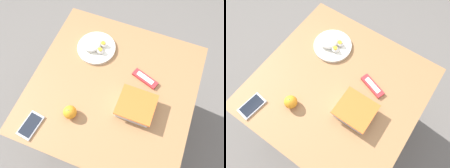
% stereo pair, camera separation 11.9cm
% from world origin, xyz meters
% --- Properties ---
extents(ground_plane, '(10.00, 10.00, 0.00)m').
position_xyz_m(ground_plane, '(0.00, 0.00, 0.00)').
color(ground_plane, '#66605B').
extents(table, '(0.90, 0.90, 0.71)m').
position_xyz_m(table, '(0.00, 0.00, 0.59)').
color(table, '#996B42').
rests_on(table, ground_plane).
extents(food_container, '(0.19, 0.17, 0.07)m').
position_xyz_m(food_container, '(-0.16, 0.07, 0.74)').
color(food_container, white).
rests_on(food_container, table).
extents(orange_fruit, '(0.07, 0.07, 0.07)m').
position_xyz_m(orange_fruit, '(0.15, 0.22, 0.75)').
color(orange_fruit, orange).
rests_on(orange_fruit, table).
extents(rice_plate, '(0.23, 0.23, 0.06)m').
position_xyz_m(rice_plate, '(0.19, -0.20, 0.73)').
color(rice_plate, silver).
rests_on(rice_plate, table).
extents(candy_bar, '(0.16, 0.09, 0.02)m').
position_xyz_m(candy_bar, '(-0.15, -0.11, 0.72)').
color(candy_bar, '#B7282D').
rests_on(candy_bar, table).
extents(cell_phone, '(0.10, 0.15, 0.01)m').
position_xyz_m(cell_phone, '(0.31, 0.35, 0.72)').
color(cell_phone, '#ADADB2').
rests_on(cell_phone, table).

